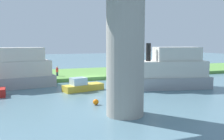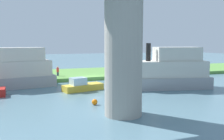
{
  "view_description": "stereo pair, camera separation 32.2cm",
  "coord_description": "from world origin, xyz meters",
  "views": [
    {
      "loc": [
        8.83,
        32.03,
        5.31
      ],
      "look_at": [
        -1.12,
        5.0,
        2.0
      ],
      "focal_mm": 38.72,
      "sensor_mm": 36.0,
      "label": 1
    },
    {
      "loc": [
        8.53,
        32.14,
        5.31
      ],
      "look_at": [
        -1.12,
        5.0,
        2.0
      ],
      "focal_mm": 38.72,
      "sensor_mm": 36.0,
      "label": 2
    }
  ],
  "objects": [
    {
      "name": "marker_buoy",
      "position": [
        3.18,
        12.67,
        0.25
      ],
      "size": [
        0.5,
        0.5,
        0.5
      ],
      "primitive_type": "sphere",
      "color": "orange",
      "rests_on": "ground"
    },
    {
      "name": "mooring_post",
      "position": [
        -3.25,
        -1.91,
        0.97
      ],
      "size": [
        0.2,
        0.2,
        0.93
      ],
      "primitive_type": "cylinder",
      "color": "brown",
      "rests_on": "grassy_bank"
    },
    {
      "name": "bridge_pylon",
      "position": [
        1.96,
        16.11,
        4.6
      ],
      "size": [
        2.73,
        2.73,
        9.2
      ],
      "primitive_type": "cylinder",
      "color": "#9E998E",
      "rests_on": "ground"
    },
    {
      "name": "person_on_bank",
      "position": [
        4.33,
        -3.06,
        1.2
      ],
      "size": [
        0.47,
        0.47,
        1.39
      ],
      "color": "#2D334C",
      "rests_on": "grassy_bank"
    },
    {
      "name": "motorboat_white",
      "position": [
        -6.99,
        8.04,
        1.93
      ],
      "size": [
        10.71,
        5.52,
        5.22
      ],
      "color": "#99999E",
      "rests_on": "ground"
    },
    {
      "name": "grassy_bank",
      "position": [
        0.0,
        -6.0,
        0.25
      ],
      "size": [
        80.0,
        12.0,
        0.5
      ],
      "primitive_type": "cube",
      "color": "#5B9342",
      "rests_on": "ground"
    },
    {
      "name": "pontoon_yellow",
      "position": [
        2.87,
        6.28,
        0.53
      ],
      "size": [
        4.72,
        2.68,
        1.49
      ],
      "color": "gold",
      "rests_on": "ground"
    },
    {
      "name": "ground_plane",
      "position": [
        0.0,
        0.0,
        0.0
      ],
      "size": [
        160.0,
        160.0,
        0.0
      ],
      "primitive_type": "plane",
      "color": "slate"
    },
    {
      "name": "houseboat_blue",
      "position": [
        10.05,
        1.81,
        1.91
      ],
      "size": [
        10.49,
        4.93,
        5.15
      ],
      "color": "#99999E",
      "rests_on": "ground"
    },
    {
      "name": "skiff_small",
      "position": [
        -10.81,
        2.83,
        0.58
      ],
      "size": [
        5.06,
        2.35,
        1.62
      ],
      "color": "gold",
      "rests_on": "ground"
    }
  ]
}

